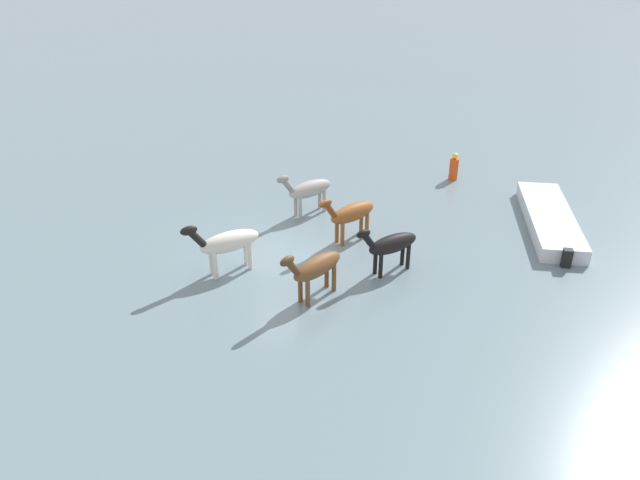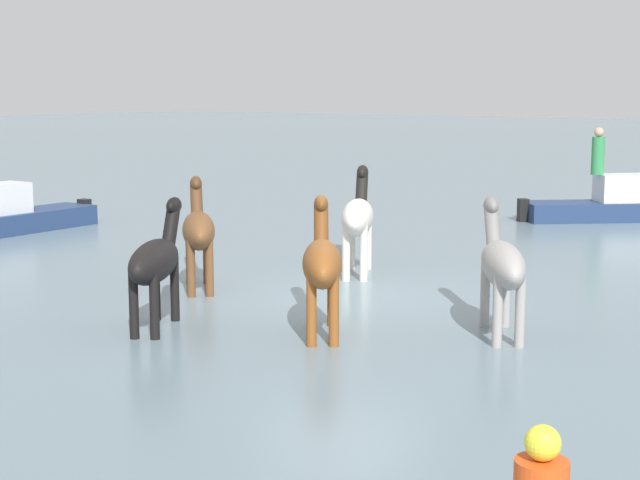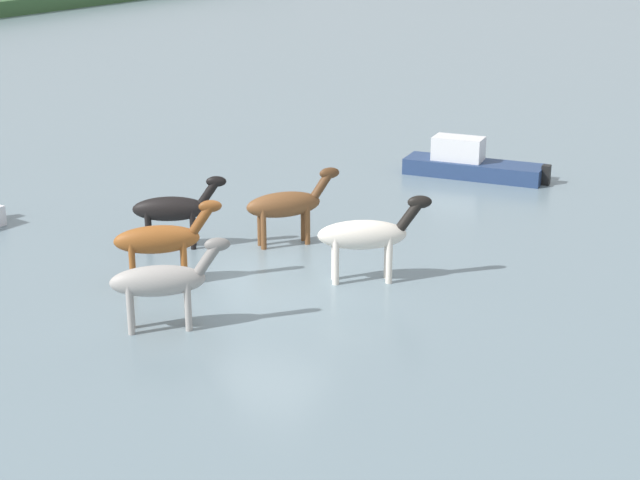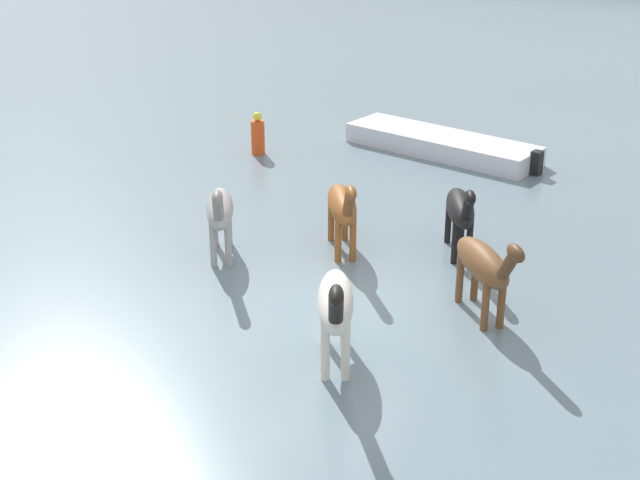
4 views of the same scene
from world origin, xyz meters
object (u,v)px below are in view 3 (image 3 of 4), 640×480
at_px(horse_dark_mare, 173,209).
at_px(horse_rear_stallion, 161,240).
at_px(boat_motor_center, 471,167).
at_px(horse_gray_outer, 287,205).
at_px(horse_mid_herd, 162,281).
at_px(horse_lead, 366,235).

bearing_deg(horse_dark_mare, horse_rear_stallion, -92.18).
relative_size(horse_rear_stallion, boat_motor_center, 0.47).
distance_m(horse_dark_mare, boat_motor_center, 10.28).
distance_m(horse_gray_outer, horse_dark_mare, 2.66).
relative_size(horse_gray_outer, horse_dark_mare, 0.90).
distance_m(horse_mid_herd, horse_dark_mare, 4.73).
distance_m(horse_lead, horse_mid_herd, 4.66).
xyz_separation_m(horse_mid_herd, horse_dark_mare, (4.05, 2.45, -0.03)).
bearing_deg(horse_mid_herd, horse_rear_stallion, 90.22).
distance_m(horse_rear_stallion, boat_motor_center, 11.83).
bearing_deg(boat_motor_center, horse_dark_mare, 62.68).
distance_m(horse_lead, horse_dark_mare, 4.92).
height_order(horse_rear_stallion, horse_dark_mare, horse_rear_stallion).
relative_size(horse_gray_outer, boat_motor_center, 0.43).
bearing_deg(boat_motor_center, horse_rear_stallion, 71.69).
xyz_separation_m(horse_rear_stallion, horse_dark_mare, (2.07, 1.07, -0.04)).
bearing_deg(horse_mid_herd, horse_gray_outer, 57.00).
relative_size(horse_lead, boat_motor_center, 0.53).
bearing_deg(horse_gray_outer, horse_dark_mare, 165.55).
bearing_deg(horse_mid_herd, boat_motor_center, 47.00).
height_order(horse_mid_herd, boat_motor_center, horse_mid_herd).
distance_m(horse_gray_outer, boat_motor_center, 8.23).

